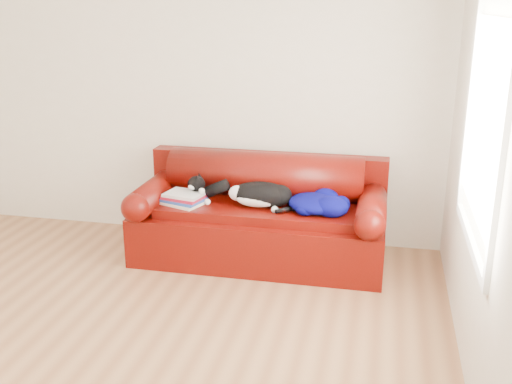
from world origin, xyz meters
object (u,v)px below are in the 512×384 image
at_px(book_stack, 184,198).
at_px(blanket, 318,203).
at_px(cat, 260,195).
at_px(sofa_base, 260,232).

bearing_deg(book_stack, blanket, 3.14).
height_order(cat, blanket, cat).
xyz_separation_m(book_stack, cat, (0.64, 0.07, 0.05)).
bearing_deg(cat, sofa_base, 105.35).
xyz_separation_m(book_stack, blanket, (1.12, 0.06, 0.02)).
distance_m(cat, blanket, 0.48).
xyz_separation_m(sofa_base, book_stack, (-0.62, -0.14, 0.31)).
relative_size(cat, blanket, 1.31).
relative_size(sofa_base, book_stack, 5.19).
height_order(book_stack, blanket, blanket).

